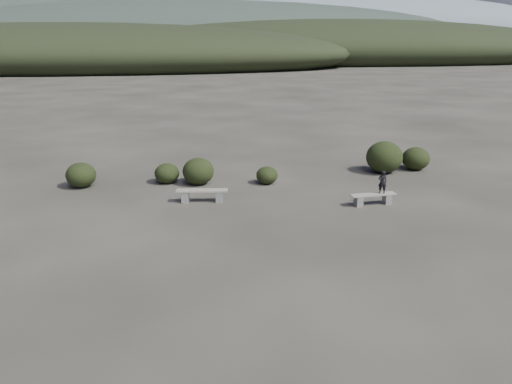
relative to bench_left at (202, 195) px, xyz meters
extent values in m
plane|color=#2C2822|center=(2.41, -5.98, -0.30)|extent=(1200.00, 1200.00, 0.00)
cube|color=slate|center=(-0.65, 0.06, -0.08)|extent=(0.31, 0.41, 0.44)
cube|color=slate|center=(0.65, -0.06, -0.08)|extent=(0.31, 0.41, 0.44)
cube|color=gray|center=(0.00, 0.00, 0.17)|extent=(2.00, 0.59, 0.05)
cube|color=slate|center=(5.82, -1.25, -0.10)|extent=(0.28, 0.37, 0.39)
cube|color=slate|center=(6.98, -1.13, -0.10)|extent=(0.28, 0.37, 0.39)
cube|color=gray|center=(6.40, -1.19, 0.12)|extent=(1.79, 0.54, 0.05)
imported|color=black|center=(6.74, -1.15, 0.59)|extent=(0.36, 0.27, 0.89)
ellipsoid|color=black|center=(-1.45, 2.83, 0.14)|extent=(1.07, 1.07, 0.87)
ellipsoid|color=black|center=(-0.10, 2.48, 0.28)|extent=(1.35, 1.35, 1.16)
ellipsoid|color=black|center=(2.85, 2.17, 0.08)|extent=(0.95, 0.95, 0.76)
ellipsoid|color=black|center=(8.56, 3.34, 0.44)|extent=(1.68, 1.68, 1.47)
ellipsoid|color=black|center=(10.26, 3.65, 0.25)|extent=(1.30, 1.30, 1.09)
ellipsoid|color=black|center=(-5.02, 2.67, 0.23)|extent=(1.25, 1.25, 1.05)
ellipsoid|color=black|center=(-22.59, 84.02, 2.40)|extent=(110.00, 40.00, 12.00)
ellipsoid|color=black|center=(37.41, 104.02, 2.85)|extent=(120.00, 44.00, 14.00)
ellipsoid|color=#2C362C|center=(2.41, 154.02, 5.10)|extent=(190.00, 64.00, 24.00)
ellipsoid|color=slate|center=(72.41, 294.02, 9.60)|extent=(340.00, 110.00, 44.00)
ellipsoid|color=gray|center=(-27.59, 394.02, 12.30)|extent=(460.00, 140.00, 56.00)
camera|label=1|loc=(-0.28, -18.39, 5.82)|focal=35.00mm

